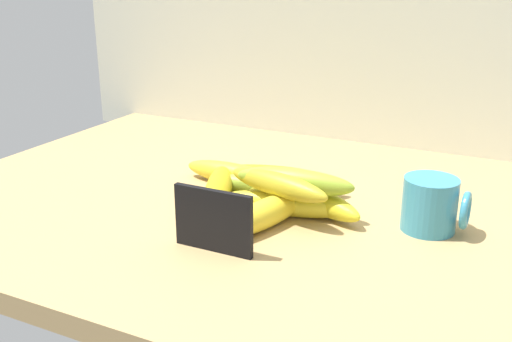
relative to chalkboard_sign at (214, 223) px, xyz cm
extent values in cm
cube|color=tan|center=(-0.56, 18.09, -5.36)|extent=(110.00, 76.00, 3.00)
cube|color=black|center=(0.00, -0.07, 0.34)|extent=(11.00, 0.80, 8.40)
cube|color=#906643|center=(0.00, 0.73, -3.56)|extent=(9.90, 1.20, 0.60)
cylinder|color=teal|center=(23.43, 18.77, -0.09)|extent=(7.49, 7.49, 7.54)
torus|color=teal|center=(28.18, 18.77, -0.09)|extent=(1.00, 5.22, 5.22)
ellipsoid|color=yellow|center=(3.56, 14.55, -2.08)|extent=(19.44, 6.60, 3.55)
ellipsoid|color=yellow|center=(-9.13, 22.31, -1.95)|extent=(19.15, 5.56, 3.81)
ellipsoid|color=gold|center=(-7.80, 14.79, -1.83)|extent=(11.74, 19.70, 4.04)
ellipsoid|color=#92AF34|center=(-2.72, 20.09, -2.17)|extent=(18.77, 6.90, 3.38)
ellipsoid|color=yellow|center=(2.78, 9.52, -1.82)|extent=(9.15, 19.89, 4.07)
ellipsoid|color=yellow|center=(-4.99, 24.95, -2.18)|extent=(20.89, 9.57, 3.36)
ellipsoid|color=gold|center=(6.35, 18.35, -1.87)|extent=(19.32, 12.28, 3.97)
ellipsoid|color=gold|center=(2.97, 20.69, -2.10)|extent=(14.93, 12.67, 3.51)
ellipsoid|color=#90AF2E|center=(4.88, 14.85, 1.59)|extent=(17.91, 5.59, 3.79)
ellipsoid|color=gold|center=(3.04, 13.06, 1.41)|extent=(17.60, 7.69, 3.43)
camera|label=1|loc=(35.96, -60.38, 31.40)|focal=42.12mm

